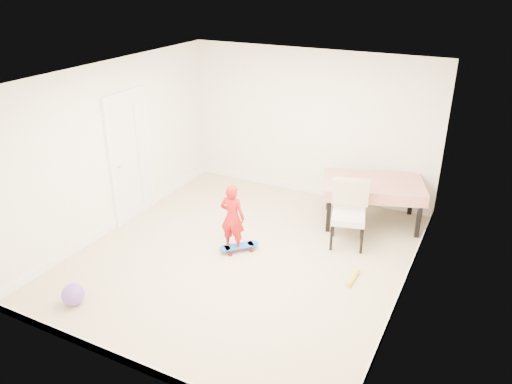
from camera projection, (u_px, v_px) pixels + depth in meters
The scene contains 17 objects.
ground at pixel (244, 255), 7.25m from camera, with size 5.00×5.00×0.00m, color tan.
ceiling at pixel (242, 77), 6.18m from camera, with size 4.50×5.00×0.04m, color white.
wall_back at pixel (310, 125), 8.72m from camera, with size 4.50×0.04×2.60m, color white.
wall_front at pixel (118, 261), 4.70m from camera, with size 4.50×0.04×2.60m, color white.
wall_left at pixel (115, 147), 7.63m from camera, with size 0.04×5.00×2.60m, color white.
wall_right at pixel (411, 205), 5.79m from camera, with size 0.04×5.00×2.60m, color white.
door at pixel (130, 158), 7.99m from camera, with size 0.10×0.94×2.11m, color white.
baseboard_back at pixel (307, 189), 9.25m from camera, with size 4.50×0.02×0.12m, color white.
baseboard_front at pixel (131, 363), 5.21m from camera, with size 4.50×0.02×0.12m, color white.
baseboard_left at pixel (123, 219), 8.15m from camera, with size 0.02×5.00×0.12m, color white.
baseboard_right at pixel (399, 294), 6.30m from camera, with size 0.02×5.00×0.12m, color white.
dining_table at pixel (372, 202), 8.03m from camera, with size 1.55×0.98×0.73m, color #AF091A, non-canonical shape.
dining_chair at pixel (349, 215), 7.34m from camera, with size 0.54×0.62×0.98m, color white, non-canonical shape.
skateboard at pixel (239, 248), 7.34m from camera, with size 0.60×0.22×0.09m, color blue, non-canonical shape.
child at pixel (232, 219), 7.17m from camera, with size 0.37×0.24×1.02m, color red.
balloon at pixel (73, 295), 6.15m from camera, with size 0.28×0.28×0.28m, color #7D4EBD.
foam_toy at pixel (353, 278), 6.67m from camera, with size 0.06×0.06×0.40m, color yellow.
Camera 1 is at (2.98, -5.46, 3.84)m, focal length 35.00 mm.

